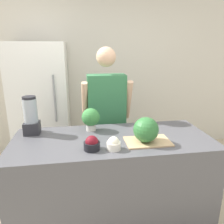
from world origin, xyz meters
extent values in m
cube|color=silver|center=(0.00, 2.13, 1.30)|extent=(8.00, 0.06, 2.60)
cube|color=#4C4C51|center=(0.00, 0.40, 0.45)|extent=(1.90, 0.80, 0.90)
cube|color=white|center=(-0.85, 1.74, 0.91)|extent=(0.79, 0.68, 1.81)
cylinder|color=gray|center=(-0.62, 1.39, 1.09)|extent=(0.02, 0.02, 0.63)
cube|color=gray|center=(0.03, 1.04, 0.42)|extent=(0.34, 0.18, 0.84)
cube|color=#337247|center=(0.03, 1.04, 1.14)|extent=(0.45, 0.22, 0.59)
sphere|color=#DBAD89|center=(0.03, 1.04, 1.63)|extent=(0.23, 0.23, 0.23)
cylinder|color=#DBAD89|center=(-0.24, 1.00, 1.13)|extent=(0.07, 0.24, 0.50)
cylinder|color=#DBAD89|center=(0.29, 1.00, 1.13)|extent=(0.07, 0.24, 0.50)
cube|color=tan|center=(0.30, 0.26, 0.91)|extent=(0.41, 0.26, 0.01)
sphere|color=#2D6B33|center=(0.28, 0.25, 1.03)|extent=(0.23, 0.23, 0.23)
cylinder|color=black|center=(-0.21, 0.19, 0.94)|extent=(0.14, 0.14, 0.07)
sphere|color=maroon|center=(-0.21, 0.19, 0.97)|extent=(0.11, 0.11, 0.11)
cylinder|color=white|center=(-0.03, 0.16, 0.94)|extent=(0.12, 0.12, 0.07)
sphere|color=white|center=(-0.03, 0.16, 0.97)|extent=(0.10, 0.10, 0.10)
cube|color=#28282D|center=(-0.78, 0.65, 0.96)|extent=(0.15, 0.15, 0.12)
cylinder|color=#99A3AD|center=(-0.78, 0.65, 1.14)|extent=(0.13, 0.13, 0.24)
cylinder|color=black|center=(-0.78, 0.65, 1.27)|extent=(0.13, 0.13, 0.02)
cylinder|color=beige|center=(-0.19, 0.64, 0.94)|extent=(0.10, 0.10, 0.07)
sphere|color=#387F3D|center=(-0.19, 0.64, 1.05)|extent=(0.19, 0.19, 0.19)
camera|label=1|loc=(-0.31, -1.51, 1.74)|focal=35.00mm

